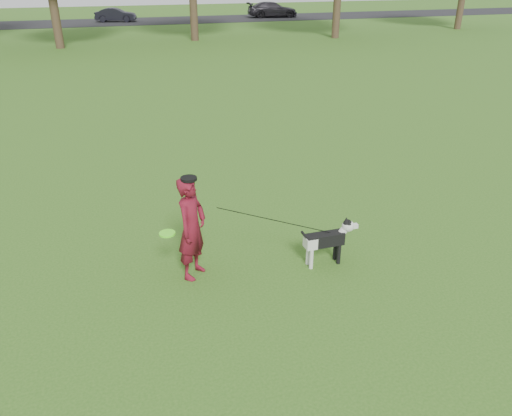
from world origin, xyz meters
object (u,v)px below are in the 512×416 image
object	(u,v)px
car_mid	(116,15)
dog	(329,238)
man	(192,228)
car_right	(272,10)

from	to	relation	value
car_mid	dog	bearing A→B (deg)	-165.63
dog	car_mid	distance (m)	40.10
man	car_right	world-z (taller)	man
dog	car_right	bearing A→B (deg)	72.07
car_right	dog	bearing A→B (deg)	167.61
man	car_right	xyz separation A→B (m)	(15.02, 39.79, -0.11)
dog	car_mid	world-z (taller)	car_mid
car_mid	car_right	bearing A→B (deg)	-76.98
man	car_mid	bearing A→B (deg)	37.64
car_right	car_mid	bearing A→B (deg)	95.54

